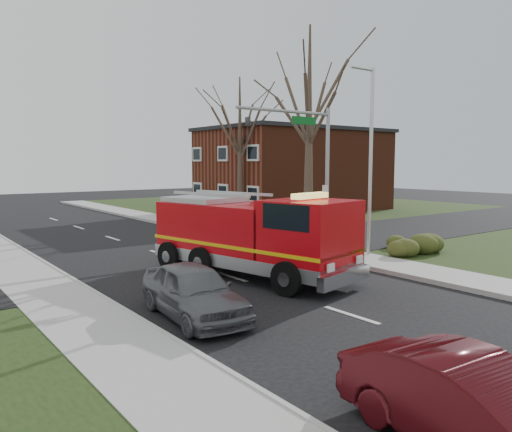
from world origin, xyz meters
TOP-DOWN VIEW (x-y plane):
  - ground at (0.00, 0.00)m, footprint 120.00×120.00m
  - sidewalk_right at (6.20, 0.00)m, footprint 2.40×80.00m
  - sidewalk_left at (-6.20, 0.00)m, footprint 2.40×80.00m
  - cross_street_right at (22.40, 4.00)m, footprint 30.00×8.00m
  - brick_building at (19.00, 18.00)m, footprint 15.40×10.40m
  - health_center_sign at (10.50, 12.50)m, footprint 0.12×2.00m
  - hedge_corner at (9.00, -1.00)m, footprint 2.80×2.00m
  - bare_tree_near at (9.50, 6.00)m, footprint 6.00×6.00m
  - bare_tree_far at (11.00, 15.00)m, footprint 5.25×5.25m
  - traffic_signal_mast at (5.21, 1.50)m, footprint 5.29×0.18m
  - streetlight_pole at (7.14, -0.50)m, footprint 1.48×0.16m
  - fire_engine at (0.70, -0.49)m, footprint 4.43×8.49m
  - parked_car_maroon at (-3.63, -3.51)m, footprint 2.23×4.59m
  - parked_car_gray at (-3.61, -11.67)m, footprint 1.81×4.45m

SIDE VIEW (x-z plane):
  - ground at x=0.00m, z-range 0.00..0.00m
  - sidewalk_right at x=6.20m, z-range 0.00..0.15m
  - sidewalk_left at x=-6.20m, z-range 0.00..0.15m
  - cross_street_right at x=22.40m, z-range 0.00..0.15m
  - hedge_corner at x=9.00m, z-range 0.13..1.03m
  - parked_car_gray at x=-3.61m, z-range 0.00..1.44m
  - parked_car_maroon at x=-3.63m, z-range 0.00..1.51m
  - health_center_sign at x=10.50m, z-range 0.18..1.58m
  - fire_engine at x=0.70m, z-range -0.15..3.11m
  - brick_building at x=19.00m, z-range 0.03..7.28m
  - streetlight_pole at x=7.14m, z-range 0.35..8.75m
  - traffic_signal_mast at x=5.21m, z-range 1.31..8.11m
  - bare_tree_far at x=11.00m, z-range 1.24..11.74m
  - bare_tree_near at x=9.50m, z-range 1.41..13.41m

